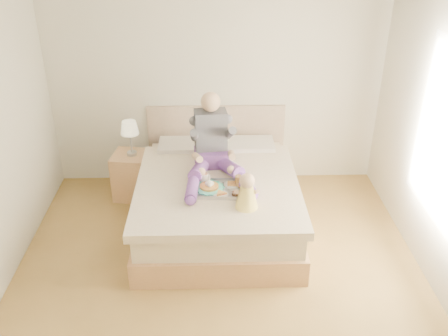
{
  "coord_description": "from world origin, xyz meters",
  "views": [
    {
      "loc": [
        -0.05,
        -3.63,
        3.23
      ],
      "look_at": [
        0.07,
        0.91,
        0.77
      ],
      "focal_mm": 40.0,
      "sensor_mm": 36.0,
      "label": 1
    }
  ],
  "objects_px": {
    "tray": "(219,187)",
    "baby": "(247,193)",
    "bed": "(217,196)",
    "adult": "(213,149)",
    "nightstand": "(134,175)"
  },
  "relations": [
    {
      "from": "bed",
      "to": "adult",
      "type": "distance_m",
      "value": 0.55
    },
    {
      "from": "bed",
      "to": "baby",
      "type": "distance_m",
      "value": 0.84
    },
    {
      "from": "adult",
      "to": "tray",
      "type": "height_order",
      "value": "adult"
    },
    {
      "from": "bed",
      "to": "adult",
      "type": "xyz_separation_m",
      "value": [
        -0.04,
        0.09,
        0.55
      ]
    },
    {
      "from": "bed",
      "to": "adult",
      "type": "relative_size",
      "value": 2.03
    },
    {
      "from": "bed",
      "to": "baby",
      "type": "bearing_deg",
      "value": -67.71
    },
    {
      "from": "nightstand",
      "to": "baby",
      "type": "xyz_separation_m",
      "value": [
        1.27,
        -1.23,
        0.48
      ]
    },
    {
      "from": "tray",
      "to": "nightstand",
      "type": "bearing_deg",
      "value": 141.78
    },
    {
      "from": "baby",
      "to": "nightstand",
      "type": "bearing_deg",
      "value": 136.53
    },
    {
      "from": "tray",
      "to": "baby",
      "type": "height_order",
      "value": "baby"
    },
    {
      "from": "nightstand",
      "to": "adult",
      "type": "xyz_separation_m",
      "value": [
        0.96,
        -0.48,
        0.58
      ]
    },
    {
      "from": "nightstand",
      "to": "tray",
      "type": "bearing_deg",
      "value": -33.49
    },
    {
      "from": "tray",
      "to": "baby",
      "type": "distance_m",
      "value": 0.43
    },
    {
      "from": "tray",
      "to": "bed",
      "type": "bearing_deg",
      "value": 96.0
    },
    {
      "from": "bed",
      "to": "tray",
      "type": "xyz_separation_m",
      "value": [
        0.01,
        -0.34,
        0.32
      ]
    }
  ]
}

